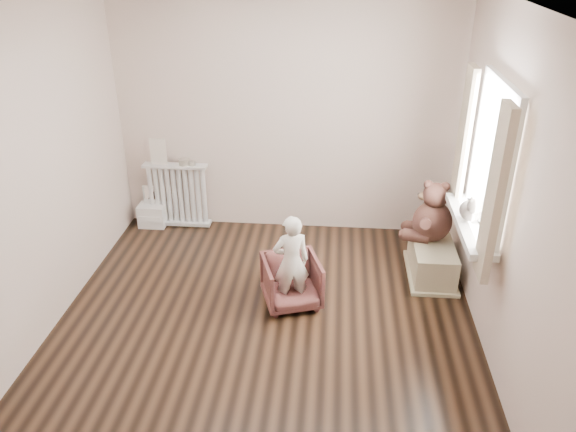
# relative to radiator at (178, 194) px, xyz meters

# --- Properties ---
(floor) EXTENTS (3.60, 3.60, 0.01)m
(floor) POSITION_rel_radiator_xyz_m (1.21, -1.68, -0.39)
(floor) COLOR black
(floor) RESTS_ON ground
(ceiling) EXTENTS (3.60, 3.60, 0.01)m
(ceiling) POSITION_rel_radiator_xyz_m (1.21, -1.68, 2.21)
(ceiling) COLOR white
(ceiling) RESTS_ON ground
(back_wall) EXTENTS (3.60, 0.02, 2.60)m
(back_wall) POSITION_rel_radiator_xyz_m (1.21, 0.12, 0.91)
(back_wall) COLOR beige
(back_wall) RESTS_ON ground
(front_wall) EXTENTS (3.60, 0.02, 2.60)m
(front_wall) POSITION_rel_radiator_xyz_m (1.21, -3.48, 0.91)
(front_wall) COLOR beige
(front_wall) RESTS_ON ground
(left_wall) EXTENTS (0.02, 3.60, 2.60)m
(left_wall) POSITION_rel_radiator_xyz_m (-0.59, -1.68, 0.91)
(left_wall) COLOR beige
(left_wall) RESTS_ON ground
(right_wall) EXTENTS (0.02, 3.60, 2.60)m
(right_wall) POSITION_rel_radiator_xyz_m (3.01, -1.68, 0.91)
(right_wall) COLOR beige
(right_wall) RESTS_ON ground
(window) EXTENTS (0.03, 0.90, 1.10)m
(window) POSITION_rel_radiator_xyz_m (2.97, -1.38, 1.06)
(window) COLOR white
(window) RESTS_ON right_wall
(window_sill) EXTENTS (0.22, 1.10, 0.06)m
(window_sill) POSITION_rel_radiator_xyz_m (2.88, -1.38, 0.48)
(window_sill) COLOR silver
(window_sill) RESTS_ON right_wall
(curtain_left) EXTENTS (0.06, 0.26, 1.30)m
(curtain_left) POSITION_rel_radiator_xyz_m (2.86, -1.95, 1.00)
(curtain_left) COLOR tan
(curtain_left) RESTS_ON right_wall
(curtain_right) EXTENTS (0.06, 0.26, 1.30)m
(curtain_right) POSITION_rel_radiator_xyz_m (2.86, -0.81, 1.00)
(curtain_right) COLOR tan
(curtain_right) RESTS_ON right_wall
(radiator) EXTENTS (0.71, 0.13, 0.75)m
(radiator) POSITION_rel_radiator_xyz_m (0.00, 0.00, 0.00)
(radiator) COLOR silver
(radiator) RESTS_ON floor
(paper_doll) EXTENTS (0.18, 0.02, 0.29)m
(paper_doll) POSITION_rel_radiator_xyz_m (-0.17, 0.00, 0.50)
(paper_doll) COLOR beige
(paper_doll) RESTS_ON radiator
(tin_a) EXTENTS (0.11, 0.11, 0.07)m
(tin_a) POSITION_rel_radiator_xyz_m (0.11, 0.00, 0.39)
(tin_a) COLOR #A59E8C
(tin_a) RESTS_ON radiator
(tin_b) EXTENTS (0.08, 0.08, 0.04)m
(tin_b) POSITION_rel_radiator_xyz_m (0.19, 0.00, 0.38)
(tin_b) COLOR #A59E8C
(tin_b) RESTS_ON radiator
(toy_vanity) EXTENTS (0.30, 0.21, 0.47)m
(toy_vanity) POSITION_rel_radiator_xyz_m (-0.31, -0.03, -0.11)
(toy_vanity) COLOR silver
(toy_vanity) RESTS_ON floor
(armchair) EXTENTS (0.62, 0.62, 0.45)m
(armchair) POSITION_rel_radiator_xyz_m (1.40, -1.40, -0.16)
(armchair) COLOR brown
(armchair) RESTS_ON floor
(child) EXTENTS (0.37, 0.30, 0.89)m
(child) POSITION_rel_radiator_xyz_m (1.40, -1.45, 0.07)
(child) COLOR white
(child) RESTS_ON armchair
(toy_bench) EXTENTS (0.39, 0.73, 0.34)m
(toy_bench) POSITION_rel_radiator_xyz_m (2.73, -0.80, -0.19)
(toy_bench) COLOR #BCB38C
(toy_bench) RESTS_ON floor
(teddy_bear) EXTENTS (0.55, 0.46, 0.60)m
(teddy_bear) POSITION_rel_radiator_xyz_m (2.70, -0.70, 0.28)
(teddy_bear) COLOR #371D17
(teddy_bear) RESTS_ON toy_bench
(plush_cat) EXTENTS (0.19, 0.30, 0.25)m
(plush_cat) POSITION_rel_radiator_xyz_m (2.87, -1.37, 0.61)
(plush_cat) COLOR slate
(plush_cat) RESTS_ON window_sill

